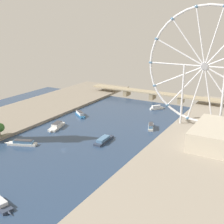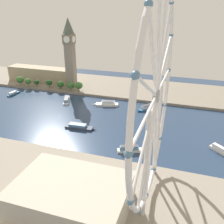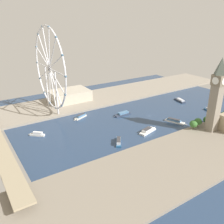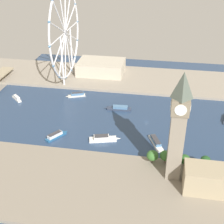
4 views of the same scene
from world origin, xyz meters
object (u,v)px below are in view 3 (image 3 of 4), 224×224
(clock_tower, at_px, (217,94))
(tour_boat_3, at_px, (180,100))
(river_bridge, at_px, (0,149))
(tour_boat_4, at_px, (148,131))
(ferris_wheel, at_px, (49,69))
(tour_boat_1, at_px, (119,141))
(tour_boat_5, at_px, (37,134))
(tour_boat_2, at_px, (175,121))
(riverside_hall, at_px, (70,95))
(tour_boat_0, at_px, (123,114))
(tour_boat_6, at_px, (210,110))
(tour_boat_7, at_px, (81,116))

(clock_tower, relative_size, tour_boat_3, 3.20)
(tour_boat_3, bearing_deg, river_bridge, 106.42)
(clock_tower, relative_size, tour_boat_4, 2.92)
(tour_boat_3, bearing_deg, ferris_wheel, 82.72)
(tour_boat_1, distance_m, tour_boat_5, 103.56)
(tour_boat_2, bearing_deg, riverside_hall, -174.18)
(riverside_hall, distance_m, tour_boat_0, 108.60)
(ferris_wheel, bearing_deg, tour_boat_6, -122.78)
(clock_tower, relative_size, tour_boat_1, 3.86)
(clock_tower, height_order, tour_boat_1, clock_tower)
(riverside_hall, bearing_deg, ferris_wheel, 125.20)
(river_bridge, relative_size, tour_boat_5, 11.02)
(tour_boat_1, relative_size, tour_boat_2, 0.76)
(clock_tower, distance_m, tour_boat_7, 186.28)
(clock_tower, distance_m, tour_boat_2, 69.66)
(tour_boat_1, bearing_deg, river_bridge, 103.99)
(river_bridge, height_order, tour_boat_4, river_bridge)
(tour_boat_3, xyz_separation_m, tour_boat_7, (28.25, 179.79, 0.47))
(ferris_wheel, distance_m, tour_boat_2, 196.41)
(tour_boat_0, bearing_deg, tour_boat_6, 150.60)
(tour_boat_5, bearing_deg, clock_tower, -168.61)
(tour_boat_2, distance_m, tour_boat_5, 187.09)
(tour_boat_1, xyz_separation_m, tour_boat_3, (64.67, -175.99, -0.55))
(tour_boat_1, relative_size, tour_boat_5, 1.31)
(clock_tower, bearing_deg, tour_boat_5, 59.40)
(tour_boat_0, bearing_deg, tour_boat_2, 123.41)
(tour_boat_5, bearing_deg, tour_boat_7, -121.22)
(tour_boat_3, bearing_deg, tour_boat_5, 101.21)
(river_bridge, relative_size, tour_boat_7, 8.11)
(ferris_wheel, xyz_separation_m, tour_boat_6, (-133.46, -207.24, -65.93))
(ferris_wheel, xyz_separation_m, river_bridge, (-93.50, 93.46, -59.00))
(tour_boat_2, distance_m, tour_boat_4, 52.38)
(tour_boat_0, distance_m, tour_boat_3, 121.71)
(tour_boat_2, relative_size, tour_boat_3, 1.08)
(tour_boat_0, bearing_deg, clock_tower, 116.47)
(tour_boat_5, distance_m, tour_boat_6, 262.46)
(tour_boat_3, height_order, tour_boat_5, tour_boat_5)
(tour_boat_3, bearing_deg, tour_boat_0, 101.14)
(tour_boat_5, xyz_separation_m, tour_boat_6, (-65.78, -254.08, -0.55))
(ferris_wheel, distance_m, tour_boat_4, 169.04)
(tour_boat_1, bearing_deg, tour_boat_5, 80.94)
(tour_boat_2, height_order, tour_boat_7, tour_boat_7)
(riverside_hall, height_order, tour_boat_0, riverside_hall)
(riverside_hall, height_order, tour_boat_3, riverside_hall)
(ferris_wheel, bearing_deg, tour_boat_7, -152.22)
(tour_boat_1, xyz_separation_m, tour_boat_5, (71.43, 74.98, -0.11))
(tour_boat_4, bearing_deg, clock_tower, -48.18)
(tour_boat_1, distance_m, tour_boat_2, 100.29)
(ferris_wheel, height_order, tour_boat_7, ferris_wheel)
(ferris_wheel, height_order, river_bridge, ferris_wheel)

